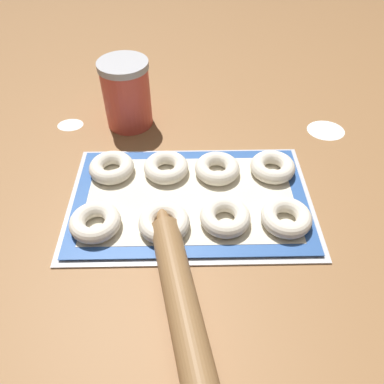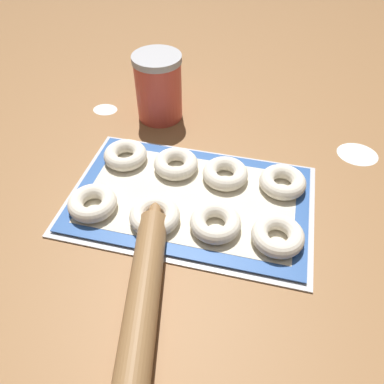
% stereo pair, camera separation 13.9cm
% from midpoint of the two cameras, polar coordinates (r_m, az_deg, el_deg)
% --- Properties ---
extents(ground_plane, '(2.80, 2.80, 0.00)m').
position_cam_midpoint_polar(ground_plane, '(0.81, -5.17, -0.79)').
color(ground_plane, olive).
extents(baking_tray, '(0.51, 0.33, 0.01)m').
position_cam_midpoint_polar(baking_tray, '(0.79, -5.02, -1.62)').
color(baking_tray, silver).
rests_on(baking_tray, ground_plane).
extents(baking_mat, '(0.49, 0.30, 0.00)m').
position_cam_midpoint_polar(baking_mat, '(0.79, -5.04, -1.35)').
color(baking_mat, '#2D569E').
rests_on(baking_mat, baking_tray).
extents(bagel_front_far_left, '(0.10, 0.10, 0.03)m').
position_cam_midpoint_polar(bagel_front_far_left, '(0.76, -19.71, -4.86)').
color(bagel_front_far_left, silver).
rests_on(bagel_front_far_left, baking_mat).
extents(bagel_front_mid_left, '(0.10, 0.10, 0.03)m').
position_cam_midpoint_polar(bagel_front_mid_left, '(0.73, -9.77, -5.16)').
color(bagel_front_mid_left, silver).
rests_on(bagel_front_mid_left, baking_mat).
extents(bagel_front_mid_right, '(0.10, 0.10, 0.03)m').
position_cam_midpoint_polar(bagel_front_mid_right, '(0.72, -0.35, -4.37)').
color(bagel_front_mid_right, silver).
rests_on(bagel_front_mid_right, baking_mat).
extents(bagel_front_far_right, '(0.10, 0.10, 0.03)m').
position_cam_midpoint_polar(bagel_front_far_right, '(0.73, 9.04, -4.40)').
color(bagel_front_far_right, silver).
rests_on(bagel_front_far_right, baking_mat).
extents(bagel_back_far_left, '(0.10, 0.10, 0.03)m').
position_cam_midpoint_polar(bagel_back_far_left, '(0.86, -16.74, 3.21)').
color(bagel_back_far_left, silver).
rests_on(bagel_back_far_left, baking_mat).
extents(bagel_back_mid_left, '(0.10, 0.10, 0.03)m').
position_cam_midpoint_polar(bagel_back_mid_left, '(0.84, -8.73, 3.32)').
color(bagel_back_mid_left, silver).
rests_on(bagel_back_mid_left, baking_mat).
extents(bagel_back_mid_right, '(0.10, 0.10, 0.03)m').
position_cam_midpoint_polar(bagel_back_mid_right, '(0.82, -0.92, 3.20)').
color(bagel_back_mid_right, silver).
rests_on(bagel_back_mid_right, baking_mat).
extents(bagel_back_far_right, '(0.10, 0.10, 0.03)m').
position_cam_midpoint_polar(bagel_back_far_right, '(0.83, 7.63, 3.40)').
color(bagel_back_far_right, silver).
rests_on(bagel_back_far_right, baking_mat).
extents(flour_canister, '(0.12, 0.12, 0.17)m').
position_cam_midpoint_polar(flour_canister, '(0.99, -14.06, 14.03)').
color(flour_canister, '#DB4C3D').
rests_on(flour_canister, ground_plane).
extents(rolling_pin, '(0.13, 0.46, 0.05)m').
position_cam_midpoint_polar(rolling_pin, '(0.62, -7.98, -18.46)').
color(rolling_pin, olive).
rests_on(rolling_pin, ground_plane).
extents(flour_patch_near, '(0.07, 0.06, 0.00)m').
position_cam_midpoint_polar(flour_patch_near, '(1.07, -21.72, 9.26)').
color(flour_patch_near, white).
rests_on(flour_patch_near, ground_plane).
extents(flour_patch_far, '(0.10, 0.09, 0.00)m').
position_cam_midpoint_polar(flour_patch_far, '(1.02, 16.14, 8.78)').
color(flour_patch_far, white).
rests_on(flour_patch_far, ground_plane).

